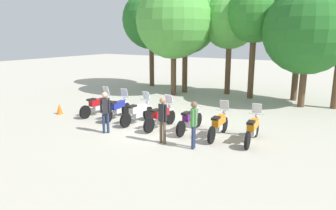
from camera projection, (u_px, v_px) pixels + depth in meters
The scene contains 19 objects.
ground_plane at pixel (162, 127), 13.42m from camera, with size 80.00×80.00×0.00m, color #ADA899.
motorcycle_0 at pixel (98, 105), 15.41m from camera, with size 0.62×2.19×1.37m.
motorcycle_1 at pixel (117, 108), 14.74m from camera, with size 0.62×2.19×1.37m.
motorcycle_2 at pixel (138, 112), 13.97m from camera, with size 0.62×2.19×1.37m.
motorcycle_3 at pixel (161, 116), 13.23m from camera, with size 0.62×2.19×1.37m.
motorcycle_4 at pixel (190, 120), 12.76m from camera, with size 0.62×2.19×0.99m.
motorcycle_5 at pixel (219, 124), 12.05m from camera, with size 0.62×2.19×1.37m.
motorcycle_6 at pixel (253, 129), 11.48m from camera, with size 0.62×2.19×1.37m.
person_0 at pixel (194, 121), 10.73m from camera, with size 0.27×0.41×1.69m.
person_1 at pixel (105, 109), 12.45m from camera, with size 0.35×0.33×1.70m.
person_2 at pixel (163, 117), 11.25m from camera, with size 0.41×0.26×1.72m.
tree_0 at pixel (151, 20), 23.39m from camera, with size 4.36×4.36×7.20m.
tree_1 at pixel (174, 21), 19.87m from camera, with size 4.88×4.88×7.26m.
tree_2 at pixel (185, 23), 20.78m from camera, with size 4.27×4.27×6.88m.
tree_3 at pixel (230, 21), 20.10m from camera, with size 3.61×3.61×6.61m.
tree_4 at pixel (255, 15), 18.60m from camera, with size 3.37×3.37×6.80m.
tree_5 at pixel (301, 10), 17.92m from camera, with size 3.93×3.93×7.32m.
tree_6 at pixel (308, 30), 16.41m from camera, with size 4.69×4.69×6.51m.
traffic_cone at pixel (59, 109), 15.65m from camera, with size 0.32×0.32×0.55m, color orange.
Camera 1 is at (6.98, -10.83, 3.89)m, focal length 33.21 mm.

